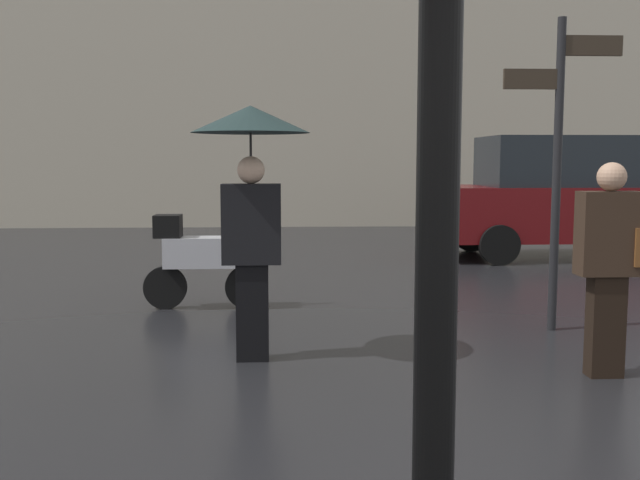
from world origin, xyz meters
name	(u,v)px	position (x,y,z in m)	size (l,w,h in m)	color
pedestrian_with_umbrella	(251,166)	(-0.82, 3.41, 1.54)	(0.93, 0.93, 2.01)	black
pedestrian_with_bag	(610,256)	(1.81, 2.83, 0.89)	(0.49, 0.24, 1.57)	black
parked_scooter	(201,257)	(-1.44, 5.48, 0.55)	(1.33, 0.32, 1.23)	black
parked_car_left	(570,197)	(4.12, 9.34, 0.98)	(4.55, 1.84, 1.96)	#590C0F
street_signpost	(559,143)	(1.96, 4.30, 1.74)	(1.08, 0.08, 2.87)	black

